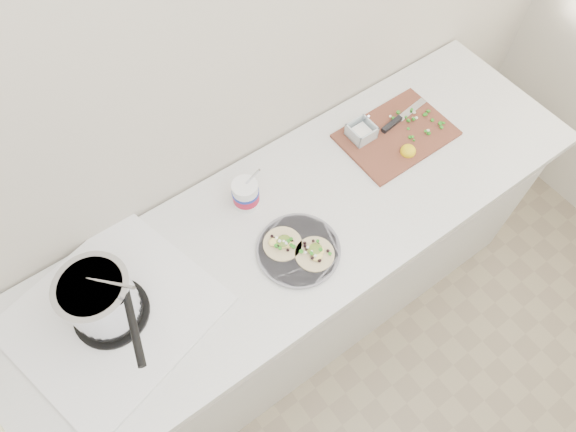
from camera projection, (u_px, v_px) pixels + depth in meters
counter at (267, 290)px, 2.09m from camera, size 2.44×0.66×0.90m
stove at (105, 304)px, 1.49m from camera, size 0.67×0.64×0.27m
taco_plate at (299, 249)px, 1.66m from camera, size 0.28×0.28×0.04m
tub at (246, 192)px, 1.72m from camera, size 0.09×0.09×0.21m
cutboard at (394, 132)px, 1.92m from camera, size 0.41×0.29×0.07m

